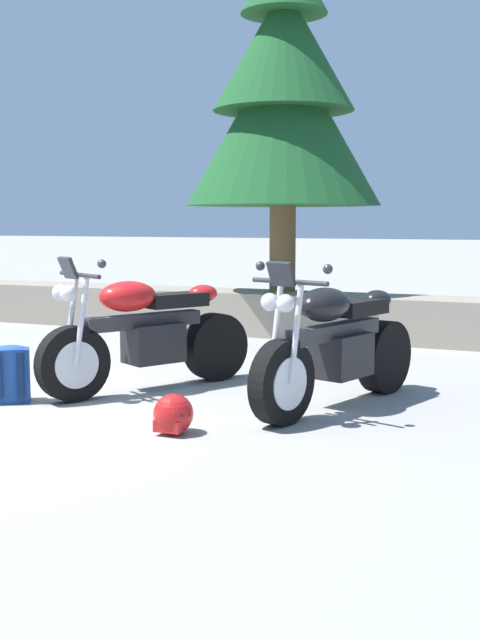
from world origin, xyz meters
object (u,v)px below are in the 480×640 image
rider_helmet (173,414)px  motorcycle_red_near_left (146,335)px  pine_tree_mid_left (284,94)px  rider_backpack (10,373)px  motorcycle_black_centre (336,347)px

rider_helmet → motorcycle_red_near_left: bearing=126.9°
rider_helmet → pine_tree_mid_left: bearing=101.9°
rider_backpack → rider_helmet: bearing=-11.8°
motorcycle_red_near_left → motorcycle_black_centre: size_ratio=0.94×
motorcycle_red_near_left → rider_helmet: bearing=-53.1°
motorcycle_red_near_left → pine_tree_mid_left: bearing=92.6°
motorcycle_black_centre → rider_backpack: size_ratio=4.29×
rider_backpack → rider_helmet: size_ratio=1.68×
motorcycle_red_near_left → pine_tree_mid_left: 4.65m
motorcycle_red_near_left → motorcycle_black_centre: 1.69m
motorcycle_red_near_left → rider_helmet: 1.52m
motorcycle_red_near_left → rider_helmet: size_ratio=6.74×
motorcycle_red_near_left → rider_backpack: motorcycle_red_near_left is taller
rider_backpack → motorcycle_red_near_left: bearing=47.0°
rider_backpack → pine_tree_mid_left: size_ratio=0.11×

